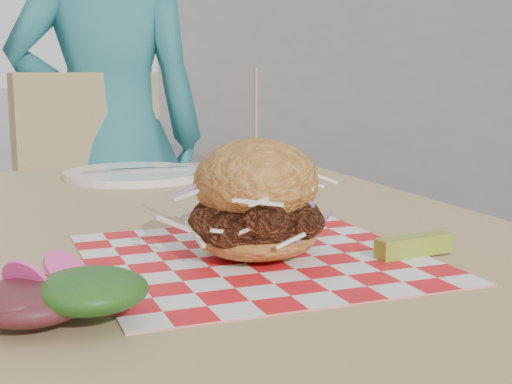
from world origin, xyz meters
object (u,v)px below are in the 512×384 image
Objects in this scene: patio_table at (198,274)px; sandwich at (256,206)px; patio_chair at (86,226)px; diner at (110,139)px.

sandwich reaches higher than patio_table.
patio_chair is at bearing 91.95° from patio_table.
patio_chair is (-0.03, 0.93, -0.12)m from patio_table.
diner is at bearing 86.52° from patio_table.
diner is 0.29m from patio_chair.
patio_table is 0.94m from patio_chair.
patio_chair is 1.18m from sandwich.
sandwich is (-0.06, -1.32, 0.05)m from diner.
patio_chair is (-0.10, -0.17, -0.21)m from diner.
diner is 1.32m from sandwich.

